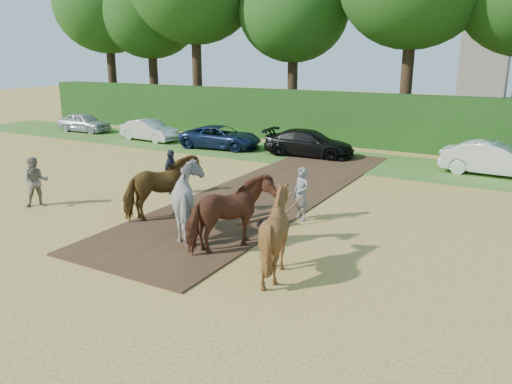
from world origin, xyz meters
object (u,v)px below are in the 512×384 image
Objects in this scene: plough_team at (214,207)px; spectator_far at (171,172)px; spectator_near at (36,182)px; parked_cars at (317,144)px.

spectator_far is at bearing 141.49° from plough_team.
spectator_near is 0.24× the size of plough_team.
plough_team reaches higher than spectator_far.
parked_cars is (2.11, 9.18, -0.18)m from spectator_far.
parked_cars is at bearing 17.33° from spectator_near.
spectator_near is 7.30m from plough_team.
spectator_near is at bearing -178.30° from plough_team.
plough_team is at bearing -142.10° from spectator_far.
parked_cars is at bearing -26.53° from spectator_far.
plough_team is at bearing -80.28° from parked_cars.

